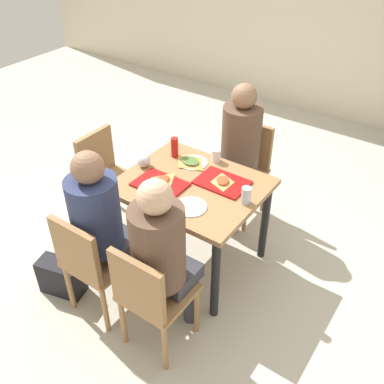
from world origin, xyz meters
The scene contains 23 objects.
ground_plane centered at (0.00, 0.00, -0.01)m, with size 10.00×10.00×0.02m, color beige.
back_wall centered at (0.00, 3.20, 1.40)m, with size 10.00×0.10×2.80m, color beige.
main_table centered at (0.00, 0.00, 0.64)m, with size 1.00×0.83×0.75m.
chair_near_left centered at (-0.25, -0.80, 0.50)m, with size 0.40×0.40×0.85m.
chair_near_right centered at (0.25, -0.80, 0.50)m, with size 0.40×0.40×0.85m.
chair_far_side centered at (0.00, 0.80, 0.50)m, with size 0.40×0.40×0.85m.
chair_left_end centered at (-0.88, 0.00, 0.50)m, with size 0.40×0.40×0.85m.
person_in_red centered at (-0.25, -0.66, 0.74)m, with size 0.32×0.42×1.26m.
person_in_brown_jacket centered at (0.25, -0.66, 0.74)m, with size 0.32×0.42×1.26m.
person_far_side centered at (0.00, 0.66, 0.74)m, with size 0.32×0.42×1.26m.
tray_red_near centered at (-0.17, -0.15, 0.75)m, with size 0.36×0.26×0.02m, color #B21414.
tray_red_far centered at (0.17, 0.13, 0.75)m, with size 0.36×0.26×0.02m, color #B21414.
paper_plate_center centered at (-0.15, 0.23, 0.75)m, with size 0.22×0.22×0.01m, color white.
paper_plate_near_edge centered at (0.15, -0.23, 0.75)m, with size 0.22×0.22×0.01m, color white.
pizza_slice_a centered at (-0.18, -0.13, 0.77)m, with size 0.15×0.23×0.02m.
pizza_slice_b centered at (0.18, 0.12, 0.77)m, with size 0.20×0.21×0.02m.
pizza_slice_c centered at (-0.17, 0.21, 0.76)m, with size 0.26×0.21×0.02m.
plastic_cup_a centered at (-0.02, 0.35, 0.80)m, with size 0.07×0.07×0.10m, color white.
plastic_cup_b centered at (0.02, -0.35, 0.80)m, with size 0.07×0.07×0.10m, color white.
soda_can centered at (0.42, 0.02, 0.81)m, with size 0.07×0.07×0.12m, color #B7BCC6.
condiment_bottle centered at (-0.32, 0.23, 0.83)m, with size 0.06×0.06×0.16m, color red.
foil_bundle centered at (-0.42, -0.02, 0.80)m, with size 0.10×0.10×0.10m, color silver.
handbag centered at (-0.60, -0.82, 0.14)m, with size 0.32×0.16×0.28m, color black.
Camera 1 is at (1.45, -2.08, 2.52)m, focal length 40.71 mm.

